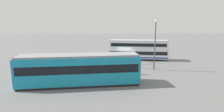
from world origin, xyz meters
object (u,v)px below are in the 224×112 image
at_px(tram_yellow, 80,69).
at_px(pedestrian_crossing, 135,67).
at_px(double_decker_bus, 138,50).
at_px(pedestrian_near_railing, 113,63).
at_px(info_sign, 89,58).
at_px(street_lamp, 155,41).

height_order(tram_yellow, pedestrian_crossing, tram_yellow).
xyz_separation_m(double_decker_bus, pedestrian_crossing, (2.37, 9.72, -0.89)).
bearing_deg(pedestrian_near_railing, info_sign, -3.65).
distance_m(double_decker_bus, info_sign, 10.84).
distance_m(double_decker_bus, pedestrian_crossing, 10.04).
bearing_deg(info_sign, pedestrian_crossing, 152.30).
relative_size(double_decker_bus, tram_yellow, 0.83).
relative_size(tram_yellow, info_sign, 5.71).
bearing_deg(double_decker_bus, pedestrian_crossing, 76.31).
height_order(tram_yellow, pedestrian_near_railing, tram_yellow).
bearing_deg(street_lamp, info_sign, -7.61).
bearing_deg(pedestrian_crossing, double_decker_bus, -103.69).
bearing_deg(double_decker_bus, pedestrian_near_railing, 52.60).
xyz_separation_m(double_decker_bus, info_sign, (8.77, 6.36, -0.30)).
distance_m(double_decker_bus, street_lamp, 8.04).
distance_m(tram_yellow, info_sign, 7.19).
bearing_deg(pedestrian_crossing, info_sign, -27.70).
bearing_deg(tram_yellow, info_sign, -93.97).
bearing_deg(tram_yellow, double_decker_bus, -124.43).
xyz_separation_m(tram_yellow, info_sign, (-0.50, -7.17, -0.20)).
relative_size(tram_yellow, pedestrian_crossing, 7.68).
height_order(tram_yellow, info_sign, tram_yellow).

